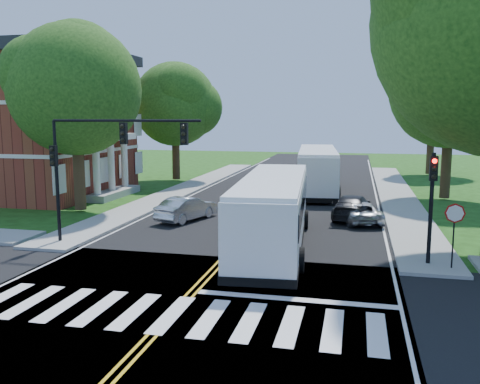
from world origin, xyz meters
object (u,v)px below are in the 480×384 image
(bus_lead, at_px, (273,210))
(hatchback, at_px, (187,208))
(suv, at_px, (359,212))
(signal_nw, at_px, (101,152))
(signal_ne, at_px, (432,193))
(dark_sedan, at_px, (352,207))
(bus_follow, at_px, (317,169))

(bus_lead, xyz_separation_m, hatchback, (-5.80, 4.80, -1.02))
(bus_lead, distance_m, hatchback, 7.59)
(bus_lead, distance_m, suv, 7.66)
(signal_nw, relative_size, signal_ne, 1.62)
(signal_ne, bearing_deg, signal_nw, -179.95)
(signal_nw, distance_m, dark_sedan, 14.76)
(signal_nw, relative_size, bus_follow, 0.54)
(suv, bearing_deg, dark_sedan, -79.58)
(bus_follow, bearing_deg, suv, 101.21)
(bus_follow, bearing_deg, dark_sedan, 100.52)
(signal_ne, bearing_deg, bus_follow, 106.93)
(bus_follow, relative_size, hatchback, 3.18)
(dark_sedan, bearing_deg, signal_ne, 115.45)
(signal_nw, xyz_separation_m, bus_follow, (8.15, 19.42, -2.58))
(bus_lead, xyz_separation_m, suv, (3.87, 6.51, -1.12))
(signal_ne, height_order, dark_sedan, signal_ne)
(signal_nw, bearing_deg, hatchback, 75.14)
(signal_nw, relative_size, dark_sedan, 1.50)
(suv, bearing_deg, bus_lead, 46.02)
(signal_nw, distance_m, signal_ne, 14.13)
(hatchback, bearing_deg, suv, -150.90)
(bus_follow, bearing_deg, hatchback, 58.59)
(signal_ne, distance_m, bus_lead, 6.86)
(dark_sedan, bearing_deg, hatchback, 22.66)
(bus_follow, xyz_separation_m, hatchback, (-6.42, -12.91, -1.10))
(bus_follow, bearing_deg, signal_nw, 62.27)
(bus_follow, distance_m, suv, 11.72)
(hatchback, bearing_deg, signal_ne, 171.23)
(signal_ne, height_order, hatchback, signal_ne)
(bus_lead, relative_size, suv, 3.00)
(signal_nw, bearing_deg, signal_ne, 0.05)
(signal_nw, height_order, bus_lead, signal_nw)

